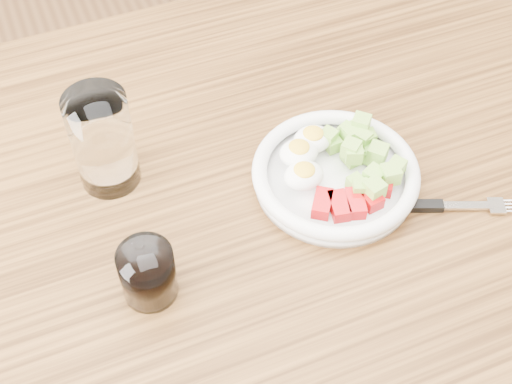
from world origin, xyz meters
TOP-DOWN VIEW (x-y plane):
  - dining_table at (0.00, 0.00)m, footprint 1.50×0.90m
  - bowl at (0.10, 0.01)m, footprint 0.21×0.21m
  - fork at (0.18, -0.07)m, footprint 0.21×0.10m
  - water_glass at (-0.16, 0.13)m, footprint 0.08×0.08m
  - coffee_glass at (-0.17, -0.06)m, footprint 0.06×0.06m

SIDE VIEW (x-z plane):
  - dining_table at x=0.00m, z-range 0.28..1.05m
  - fork at x=0.18m, z-range 0.77..0.78m
  - bowl at x=0.10m, z-range 0.76..0.82m
  - coffee_glass at x=-0.17m, z-range 0.77..0.84m
  - water_glass at x=-0.16m, z-range 0.77..0.91m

